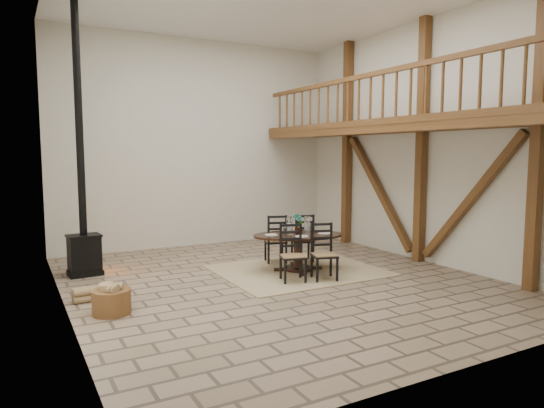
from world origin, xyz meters
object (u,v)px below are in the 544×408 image
wood_stove (83,214)px  log_stack (84,295)px  log_basket (112,300)px  dining_table (298,250)px

wood_stove → log_stack: size_ratio=14.84×
wood_stove → log_basket: size_ratio=9.30×
dining_table → log_stack: dining_table is taller
dining_table → log_basket: bearing=-148.9°
log_basket → log_stack: size_ratio=1.60×
dining_table → log_stack: 3.92m
dining_table → log_stack: bearing=-160.8°
dining_table → wood_stove: size_ratio=0.43×
log_basket → log_stack: log_basket is taller
wood_stove → log_basket: bearing=-94.5°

